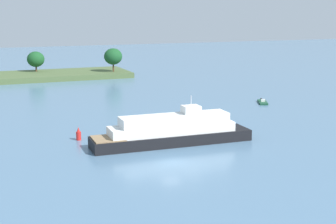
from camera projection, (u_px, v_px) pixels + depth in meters
The scene contains 4 objects.
ground_plane at pixel (171, 162), 61.15m from camera, with size 400.00×400.00×0.00m, color slate.
fishing_skiff at pixel (263, 102), 99.34m from camera, with size 3.42×4.90×0.85m.
white_riverboat at pixel (172, 131), 69.03m from camera, with size 22.70×5.18×6.62m.
channel_buoy_red at pixel (79, 134), 71.22m from camera, with size 0.70×0.70×1.90m.
Camera 1 is at (-22.20, -54.29, 18.35)m, focal length 53.50 mm.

